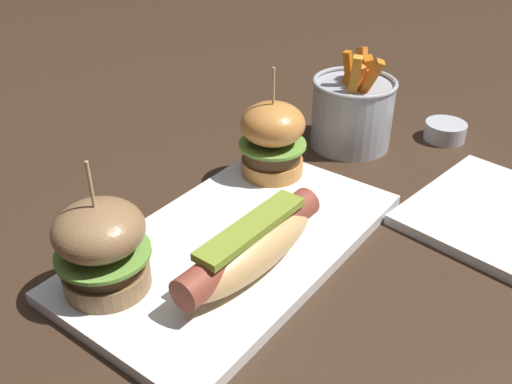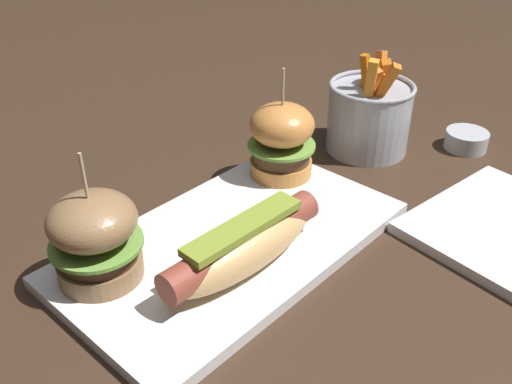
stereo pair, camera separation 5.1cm
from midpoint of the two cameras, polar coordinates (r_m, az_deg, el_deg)
The scene contains 8 objects.
ground_plane at distance 0.61m, azimuth -4.50°, elevation -5.86°, with size 3.00×3.00×0.00m, color #382619.
platter_main at distance 0.60m, azimuth -4.53°, elevation -5.33°, with size 0.37×0.21×0.01m, color white.
hot_dog at distance 0.54m, azimuth -3.13°, elevation -5.58°, with size 0.19×0.06×0.05m.
slider_left at distance 0.54m, azimuth -17.97°, elevation -5.39°, with size 0.09×0.09×0.13m.
slider_right at distance 0.69m, azimuth -0.43°, elevation 5.37°, with size 0.08×0.08×0.14m.
fries_bucket at distance 0.80m, azimuth 7.91°, elevation 8.09°, with size 0.12×0.12×0.14m.
sauce_ramekin at distance 0.86m, azimuth 16.98°, elevation 5.93°, with size 0.06×0.06×0.03m.
side_plate at distance 0.69m, azimuth 22.37°, elevation -2.60°, with size 0.20×0.20×0.01m, color white.
Camera 1 is at (-0.37, -0.30, 0.37)m, focal length 39.57 mm.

